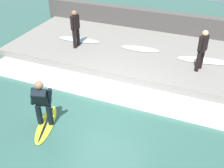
{
  "coord_description": "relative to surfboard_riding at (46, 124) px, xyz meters",
  "views": [
    {
      "loc": [
        -5.81,
        -2.57,
        5.31
      ],
      "look_at": [
        0.59,
        0.0,
        0.7
      ],
      "focal_mm": 42.0,
      "sensor_mm": 36.0,
      "label": 1
    }
  ],
  "objects": [
    {
      "name": "back_wall",
      "position": [
        7.41,
        -1.39,
        0.64
      ],
      "size": [
        0.5,
        11.66,
        1.34
      ],
      "primitive_type": "cube",
      "color": "#474442",
      "rests_on": "ground_plane"
    },
    {
      "name": "surfboard_spare",
      "position": [
        4.99,
        -1.37,
        0.44
      ],
      "size": [
        0.61,
        1.64,
        0.06
      ],
      "color": "beige",
      "rests_on": "concrete_ledge"
    },
    {
      "name": "concrete_ledge",
      "position": [
        4.96,
        -1.39,
        0.19
      ],
      "size": [
        4.4,
        11.1,
        0.44
      ],
      "primitive_type": "cube",
      "color": "slate",
      "rests_on": "ground_plane"
    },
    {
      "name": "ground_plane",
      "position": [
        1.17,
        -1.39,
        -0.03
      ],
      "size": [
        28.0,
        28.0,
        0.0
      ],
      "primitive_type": "plane",
      "color": "#2D564C"
    },
    {
      "name": "surfboard_waiting_far",
      "position": [
        4.85,
        1.43,
        0.44
      ],
      "size": [
        0.68,
        1.95,
        0.06
      ],
      "color": "silver",
      "rests_on": "concrete_ledge"
    },
    {
      "name": "surfboard_riding",
      "position": [
        0.0,
        0.0,
        0.0
      ],
      "size": [
        1.73,
        0.93,
        0.07
      ],
      "color": "#BFE02D",
      "rests_on": "ground_plane"
    },
    {
      "name": "surfboard_waiting_near",
      "position": [
        4.92,
        -3.92,
        0.44
      ],
      "size": [
        0.8,
        2.05,
        0.06
      ],
      "color": "white",
      "rests_on": "concrete_ledge"
    },
    {
      "name": "surfer_riding",
      "position": [
        -0.0,
        0.0,
        0.84
      ],
      "size": [
        0.59,
        0.67,
        1.47
      ],
      "color": "black",
      "rests_on": "surfboard_riding"
    },
    {
      "name": "surfer_waiting_near",
      "position": [
        4.19,
        -3.8,
        1.26
      ],
      "size": [
        0.49,
        0.33,
        1.51
      ],
      "color": "black",
      "rests_on": "concrete_ledge"
    },
    {
      "name": "surfer_waiting_far",
      "position": [
        4.25,
        1.22,
        1.29
      ],
      "size": [
        0.52,
        0.24,
        1.56
      ],
      "color": "black",
      "rests_on": "concrete_ledge"
    },
    {
      "name": "wave_foam_crest",
      "position": [
        2.21,
        -1.39,
        0.04
      ],
      "size": [
        1.09,
        10.55,
        0.15
      ],
      "primitive_type": "cube",
      "color": "white",
      "rests_on": "ground_plane"
    }
  ]
}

